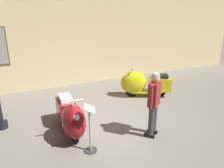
{
  "coord_description": "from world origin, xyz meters",
  "views": [
    {
      "loc": [
        -2.25,
        -4.57,
        2.83
      ],
      "look_at": [
        0.4,
        0.89,
        0.81
      ],
      "focal_mm": 33.61,
      "sensor_mm": 36.0,
      "label": 1
    }
  ],
  "objects_px": {
    "scooter_0": "(71,118)",
    "info_stanchion": "(90,133)",
    "scooter_1": "(141,83)",
    "visitor_0": "(154,100)"
  },
  "relations": [
    {
      "from": "scooter_1",
      "to": "visitor_0",
      "type": "relative_size",
      "value": 1.12
    },
    {
      "from": "scooter_0",
      "to": "scooter_1",
      "type": "bearing_deg",
      "value": 118.67
    },
    {
      "from": "visitor_0",
      "to": "scooter_0",
      "type": "bearing_deg",
      "value": 29.07
    },
    {
      "from": "visitor_0",
      "to": "scooter_1",
      "type": "bearing_deg",
      "value": -62.53
    },
    {
      "from": "scooter_1",
      "to": "visitor_0",
      "type": "distance_m",
      "value": 2.61
    },
    {
      "from": "scooter_0",
      "to": "scooter_1",
      "type": "distance_m",
      "value": 3.28
    },
    {
      "from": "scooter_1",
      "to": "visitor_0",
      "type": "xyz_separation_m",
      "value": [
        -1.19,
        -2.28,
        0.44
      ]
    },
    {
      "from": "scooter_1",
      "to": "visitor_0",
      "type": "height_order",
      "value": "visitor_0"
    },
    {
      "from": "scooter_0",
      "to": "visitor_0",
      "type": "height_order",
      "value": "visitor_0"
    },
    {
      "from": "scooter_0",
      "to": "info_stanchion",
      "type": "xyz_separation_m",
      "value": [
        0.19,
        -0.8,
        -0.03
      ]
    }
  ]
}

